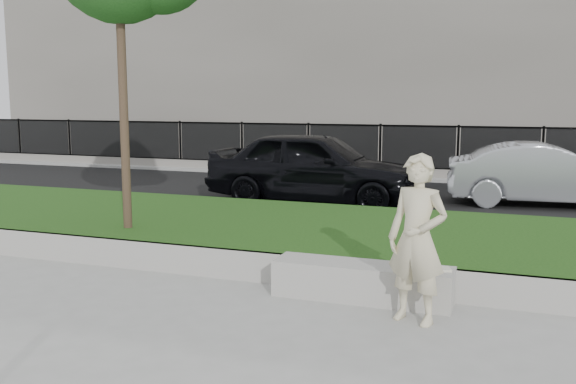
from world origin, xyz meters
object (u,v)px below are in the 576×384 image
at_px(book, 440,269).
at_px(car_dark, 315,167).
at_px(car_silver, 545,175).
at_px(man, 417,239).
at_px(stone_bench, 362,282).

distance_m(book, car_dark, 7.11).
bearing_deg(car_silver, man, 162.97).
height_order(car_dark, car_silver, car_dark).
relative_size(stone_bench, car_silver, 0.51).
bearing_deg(car_dark, car_silver, -71.55).
bearing_deg(man, stone_bench, 159.92).
relative_size(book, car_silver, 0.06).
relative_size(car_dark, car_silver, 1.16).
bearing_deg(car_silver, car_dark, 100.03).
bearing_deg(man, book, 90.31).
height_order(man, book, man).
xyz_separation_m(stone_bench, book, (0.89, 0.02, 0.23)).
xyz_separation_m(man, car_dark, (-3.30, 6.76, -0.05)).
height_order(stone_bench, book, book).
relative_size(man, car_dark, 0.38).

